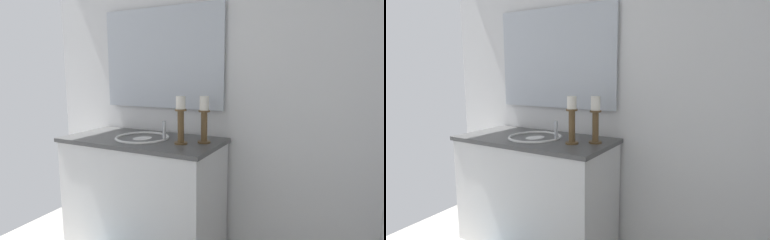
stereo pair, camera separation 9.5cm
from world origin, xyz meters
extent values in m
cube|color=white|center=(-1.25, 0.00, 1.23)|extent=(0.04, 2.71, 2.45)
cube|color=silver|center=(-0.93, -0.25, 0.40)|extent=(0.55, 1.15, 0.80)
cube|color=#4C4C4C|center=(-0.93, -0.25, 0.82)|extent=(0.58, 1.18, 0.03)
sphere|color=black|center=(-1.03, -0.83, 0.44)|extent=(0.02, 0.02, 0.02)
sphere|color=black|center=(-0.83, -0.83, 0.44)|extent=(0.02, 0.02, 0.02)
ellipsoid|color=white|center=(-0.93, -0.25, 0.78)|extent=(0.38, 0.30, 0.11)
torus|color=white|center=(-0.93, -0.25, 0.84)|extent=(0.40, 0.40, 0.02)
cylinder|color=silver|center=(-0.93, -0.06, 0.90)|extent=(0.02, 0.02, 0.14)
cube|color=silver|center=(-1.21, -0.25, 1.42)|extent=(0.02, 1.07, 0.79)
cylinder|color=brown|center=(-0.99, 0.23, 0.84)|extent=(0.09, 0.09, 0.01)
cylinder|color=brown|center=(-0.99, 0.23, 0.94)|extent=(0.04, 0.04, 0.21)
cylinder|color=brown|center=(-0.99, 0.23, 1.05)|extent=(0.08, 0.08, 0.01)
cylinder|color=white|center=(-0.99, 0.23, 1.11)|extent=(0.06, 0.06, 0.10)
cylinder|color=brown|center=(-0.89, 0.10, 0.84)|extent=(0.09, 0.09, 0.01)
cylinder|color=brown|center=(-0.89, 0.10, 0.94)|extent=(0.04, 0.04, 0.23)
cylinder|color=brown|center=(-0.89, 0.10, 1.06)|extent=(0.08, 0.08, 0.01)
cylinder|color=white|center=(-0.89, 0.10, 1.11)|extent=(0.06, 0.06, 0.09)
camera|label=1|loc=(0.90, 1.06, 1.30)|focal=28.63mm
camera|label=2|loc=(0.86, 1.15, 1.30)|focal=28.63mm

